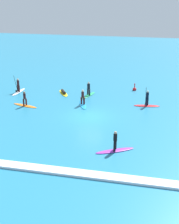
{
  "coord_description": "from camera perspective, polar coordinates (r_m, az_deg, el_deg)",
  "views": [
    {
      "loc": [
        6.5,
        -29.39,
        12.32
      ],
      "look_at": [
        0.0,
        0.0,
        0.5
      ],
      "focal_mm": 50.06,
      "sensor_mm": 36.0,
      "label": 1
    }
  ],
  "objects": [
    {
      "name": "surfer_on_orange_board",
      "position": [
        36.08,
        -11.71,
        1.78
      ],
      "size": [
        3.23,
        1.39,
        1.72
      ],
      "rotation": [
        0.0,
        0.0,
        2.88
      ],
      "color": "orange",
      "rests_on": "ground_plane"
    },
    {
      "name": "surfer_on_red_board",
      "position": [
        35.87,
        10.44,
        1.74
      ],
      "size": [
        2.98,
        1.07,
        2.11
      ],
      "rotation": [
        0.0,
        0.0,
        3.28
      ],
      "color": "red",
      "rests_on": "ground_plane"
    },
    {
      "name": "surfer_on_green_board",
      "position": [
        38.83,
        -0.16,
        3.7
      ],
      "size": [
        1.41,
        3.0,
        1.76
      ],
      "rotation": [
        0.0,
        0.0,
        4.42
      ],
      "color": "#23B266",
      "rests_on": "ground_plane"
    },
    {
      "name": "marker_buoy",
      "position": [
        41.47,
        8.22,
        4.16
      ],
      "size": [
        0.49,
        0.49,
        1.05
      ],
      "color": "red",
      "rests_on": "ground_plane"
    },
    {
      "name": "ground_plane",
      "position": [
        32.52,
        0.0,
        -0.82
      ],
      "size": [
        120.0,
        120.0,
        0.0
      ],
      "primitive_type": "plane",
      "color": "teal",
      "rests_on": "ground"
    },
    {
      "name": "surfer_on_blue_board",
      "position": [
        35.68,
        -1.24,
        1.95
      ],
      "size": [
        1.75,
        3.14,
        1.8
      ],
      "rotation": [
        0.0,
        0.0,
        5.08
      ],
      "color": "#1E8CD1",
      "rests_on": "ground_plane"
    },
    {
      "name": "surfer_on_white_board",
      "position": [
        41.18,
        -12.85,
        4.16
      ],
      "size": [
        0.85,
        3.26,
        2.22
      ],
      "rotation": [
        0.0,
        0.0,
        4.66
      ],
      "color": "white",
      "rests_on": "ground_plane"
    },
    {
      "name": "surfer_on_purple_board",
      "position": [
        25.63,
        4.67,
        -6.31
      ],
      "size": [
        3.17,
        2.11,
        1.78
      ],
      "rotation": [
        0.0,
        0.0,
        3.64
      ],
      "color": "purple",
      "rests_on": "ground_plane"
    },
    {
      "name": "wave_crest",
      "position": [
        23.12,
        -5.93,
        -10.62
      ],
      "size": [
        19.53,
        0.9,
        0.18
      ],
      "primitive_type": "cube",
      "color": "white",
      "rests_on": "ground_plane"
    },
    {
      "name": "surfer_on_yellow_board",
      "position": [
        39.92,
        -4.79,
        3.61
      ],
      "size": [
        2.18,
        2.93,
        0.42
      ],
      "rotation": [
        0.0,
        0.0,
        2.12
      ],
      "color": "yellow",
      "rests_on": "ground_plane"
    }
  ]
}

